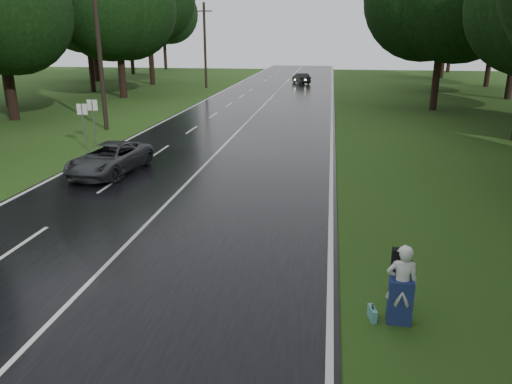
% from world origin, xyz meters
% --- Properties ---
extents(ground, '(160.00, 160.00, 0.00)m').
position_xyz_m(ground, '(0.00, 0.00, 0.00)').
color(ground, '#264715').
rests_on(ground, ground).
extents(road, '(12.00, 140.00, 0.04)m').
position_xyz_m(road, '(0.00, 20.00, 0.02)').
color(road, black).
rests_on(road, ground).
extents(lane_center, '(0.12, 140.00, 0.01)m').
position_xyz_m(lane_center, '(0.00, 20.00, 0.04)').
color(lane_center, silver).
rests_on(lane_center, road).
extents(grey_car, '(2.70, 4.85, 1.28)m').
position_xyz_m(grey_car, '(-3.74, 9.60, 0.68)').
color(grey_car, '#46484A').
rests_on(grey_car, road).
extents(far_car, '(2.56, 4.04, 1.26)m').
position_xyz_m(far_car, '(1.97, 52.29, 0.67)').
color(far_car, black).
rests_on(far_car, road).
extents(hitchhiker, '(0.66, 0.59, 1.77)m').
position_xyz_m(hitchhiker, '(7.22, -0.50, 0.82)').
color(hitchhiker, silver).
rests_on(hitchhiker, ground).
extents(suitcase, '(0.19, 0.40, 0.28)m').
position_xyz_m(suitcase, '(6.68, -0.50, 0.14)').
color(suitcase, teal).
rests_on(suitcase, ground).
extents(utility_pole_mid, '(1.80, 0.28, 10.32)m').
position_xyz_m(utility_pole_mid, '(-8.50, 19.52, 0.00)').
color(utility_pole_mid, black).
rests_on(utility_pole_mid, ground).
extents(utility_pole_far, '(1.80, 0.28, 9.20)m').
position_xyz_m(utility_pole_far, '(-8.50, 45.80, 0.00)').
color(utility_pole_far, black).
rests_on(utility_pole_far, ground).
extents(road_sign_a, '(0.57, 0.10, 2.37)m').
position_xyz_m(road_sign_a, '(-7.20, 14.16, 0.00)').
color(road_sign_a, white).
rests_on(road_sign_a, ground).
extents(road_sign_b, '(0.58, 0.10, 2.43)m').
position_xyz_m(road_sign_b, '(-7.20, 15.33, 0.00)').
color(road_sign_b, white).
rests_on(road_sign_b, ground).
extents(tree_left_d, '(7.97, 7.97, 12.46)m').
position_xyz_m(tree_left_d, '(-16.64, 22.13, 0.00)').
color(tree_left_d, black).
rests_on(tree_left_d, ground).
extents(tree_left_e, '(8.79, 8.79, 13.74)m').
position_xyz_m(tree_left_e, '(-14.14, 35.62, 0.00)').
color(tree_left_e, black).
rests_on(tree_left_e, ground).
extents(tree_left_f, '(11.53, 11.53, 18.01)m').
position_xyz_m(tree_left_f, '(-15.92, 48.62, 0.00)').
color(tree_left_f, black).
rests_on(tree_left_f, ground).
extents(tree_right_e, '(9.37, 9.37, 14.65)m').
position_xyz_m(tree_right_e, '(13.86, 31.50, 0.00)').
color(tree_right_e, black).
rests_on(tree_right_e, ground).
extents(tree_right_f, '(9.64, 9.64, 15.06)m').
position_xyz_m(tree_right_f, '(16.85, 45.90, 0.00)').
color(tree_right_f, black).
rests_on(tree_right_f, ground).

